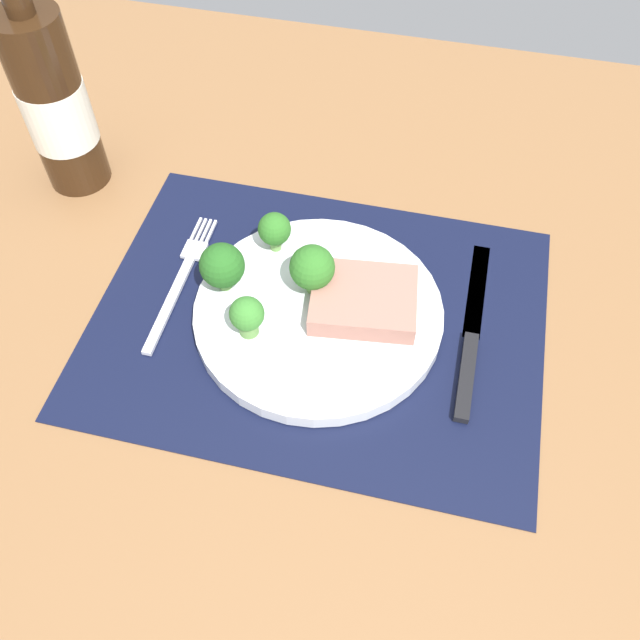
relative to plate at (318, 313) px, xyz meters
The scene contains 11 objects.
ground_plane 2.60cm from the plate, ahead, with size 140.00×110.00×3.00cm, color brown.
placemat 0.95cm from the plate, ahead, with size 46.19×35.50×0.30cm, color black.
plate is the anchor object (origin of this frame).
steak 4.97cm from the plate, 15.76° to the left, with size 10.55×8.57×2.27cm, color #9E6B5B.
broccoli_near_fork 10.90cm from the plate, behind, with size 4.66×4.66×5.63cm.
broccoli_center 8.24cm from the plate, 143.66° to the right, with size 3.44×3.44×4.68cm.
broccoli_near_steak 10.23cm from the plate, 132.35° to the left, with size 3.56×3.56×4.71cm.
broccoli_front_edge 4.96cm from the plate, 117.38° to the left, with size 4.64×4.64×5.84cm.
fork 15.68cm from the plate, behind, with size 2.40×19.20×0.50cm.
knife 15.71cm from the plate, ahead, with size 1.80×23.00×0.80cm.
wine_bottle 37.92cm from the plate, 156.35° to the left, with size 7.46×7.46×30.83cm.
Camera 1 is at (9.87, -41.34, 57.10)cm, focal length 38.38 mm.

